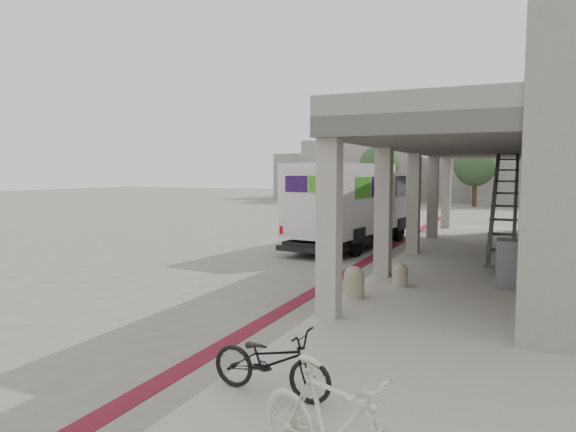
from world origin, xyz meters
The scene contains 13 objects.
ground centered at (0.00, 0.00, 0.00)m, with size 120.00×120.00×0.00m, color slate.
bike_lane_stripe centered at (1.00, 2.00, 0.01)m, with size 0.35×40.00×0.01m, color maroon.
sidewalk centered at (4.00, 0.00, 0.06)m, with size 4.40×28.00×0.12m, color #9E9A8E.
distant_backdrop centered at (-2.84, 35.89, 2.70)m, with size 28.00×10.00×6.50m.
tree_left centered at (-5.00, 28.00, 3.18)m, with size 3.20×3.20×4.80m.
tree_mid centered at (2.00, 30.00, 3.18)m, with size 3.20×3.20×4.80m.
fedex_truck centered at (-0.36, 5.74, 1.60)m, with size 2.94×7.24×3.00m.
bench centered at (5.20, 1.79, 0.41)m, with size 0.51×1.75×0.41m.
bollard_near centered at (2.10, -1.94, 0.45)m, with size 0.43×0.43×0.65m.
bollard_far centered at (2.76, -0.48, 0.38)m, with size 0.35×0.35×0.53m.
utility_cabinet centered at (5.00, 0.43, 0.66)m, with size 0.49×0.65×1.08m, color gray.
bicycle_black centered at (2.60, -6.89, 0.53)m, with size 0.54×1.55×0.81m, color black.
bicycle_cream centered at (3.88, -8.33, 0.66)m, with size 0.50×1.78×1.07m, color beige.
Camera 1 is at (5.19, -12.13, 2.75)m, focal length 32.00 mm.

